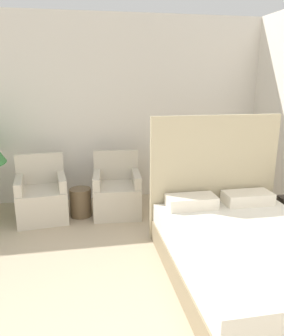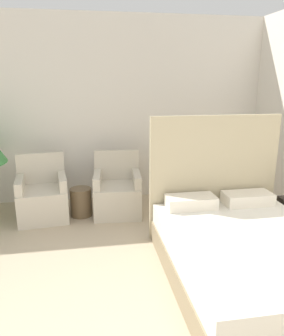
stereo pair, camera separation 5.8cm
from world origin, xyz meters
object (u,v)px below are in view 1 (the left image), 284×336
object	(u,v)px
armchair_near_window_left	(42,200)
armchair_near_window_right	(117,195)
side_table	(81,202)
bed	(247,249)

from	to	relation	value
armchair_near_window_left	armchair_near_window_right	world-z (taller)	same
armchair_near_window_right	side_table	bearing A→B (deg)	-176.33
side_table	bed	bearing A→B (deg)	-47.67
armchair_near_window_right	side_table	distance (m)	0.54
bed	armchair_near_window_left	distance (m)	2.84
bed	armchair_near_window_left	size ratio (longest dim) A/B	2.34
bed	armchair_near_window_left	world-z (taller)	bed
armchair_near_window_right	side_table	size ratio (longest dim) A/B	2.17
bed	side_table	world-z (taller)	bed
armchair_near_window_right	bed	bearing A→B (deg)	-53.74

